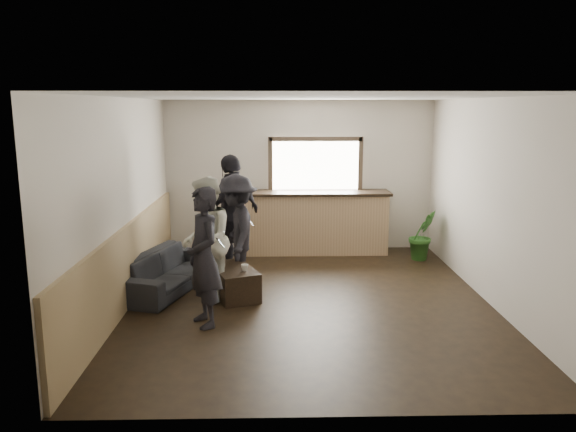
{
  "coord_description": "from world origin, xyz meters",
  "views": [
    {
      "loc": [
        -0.46,
        -7.48,
        2.68
      ],
      "look_at": [
        -0.27,
        0.4,
        1.14
      ],
      "focal_mm": 35.0,
      "sensor_mm": 36.0,
      "label": 1
    }
  ],
  "objects_px": {
    "cup_b": "(245,268)",
    "potted_plant": "(422,235)",
    "sofa": "(167,271)",
    "coffee_table": "(234,282)",
    "person_d": "(233,214)",
    "person_a": "(204,257)",
    "cup_a": "(220,262)",
    "person_b": "(206,240)",
    "person_c": "(237,231)",
    "bar_counter": "(316,218)"
  },
  "relations": [
    {
      "from": "sofa",
      "to": "person_b",
      "type": "bearing_deg",
      "value": -109.38
    },
    {
      "from": "sofa",
      "to": "potted_plant",
      "type": "height_order",
      "value": "potted_plant"
    },
    {
      "from": "coffee_table",
      "to": "potted_plant",
      "type": "xyz_separation_m",
      "value": [
        3.21,
        1.89,
        0.24
      ]
    },
    {
      "from": "person_d",
      "to": "coffee_table",
      "type": "bearing_deg",
      "value": 43.43
    },
    {
      "from": "potted_plant",
      "to": "person_a",
      "type": "height_order",
      "value": "person_a"
    },
    {
      "from": "sofa",
      "to": "person_a",
      "type": "relative_size",
      "value": 1.12
    },
    {
      "from": "cup_a",
      "to": "person_a",
      "type": "xyz_separation_m",
      "value": [
        -0.07,
        -1.22,
        0.4
      ]
    },
    {
      "from": "potted_plant",
      "to": "sofa",
      "type": "bearing_deg",
      "value": -159.65
    },
    {
      "from": "coffee_table",
      "to": "person_d",
      "type": "distance_m",
      "value": 1.41
    },
    {
      "from": "sofa",
      "to": "person_a",
      "type": "bearing_deg",
      "value": -134.82
    },
    {
      "from": "person_a",
      "to": "person_c",
      "type": "relative_size",
      "value": 1.02
    },
    {
      "from": "cup_b",
      "to": "person_a",
      "type": "xyz_separation_m",
      "value": [
        -0.45,
        -0.92,
        0.4
      ]
    },
    {
      "from": "person_a",
      "to": "person_c",
      "type": "distance_m",
      "value": 1.55
    },
    {
      "from": "coffee_table",
      "to": "cup_b",
      "type": "height_order",
      "value": "cup_b"
    },
    {
      "from": "cup_a",
      "to": "person_d",
      "type": "xyz_separation_m",
      "value": [
        0.13,
        1.03,
        0.5
      ]
    },
    {
      "from": "person_b",
      "to": "sofa",
      "type": "bearing_deg",
      "value": -131.04
    },
    {
      "from": "sofa",
      "to": "bar_counter",
      "type": "bearing_deg",
      "value": -30.21
    },
    {
      "from": "person_a",
      "to": "person_d",
      "type": "height_order",
      "value": "person_d"
    },
    {
      "from": "sofa",
      "to": "potted_plant",
      "type": "xyz_separation_m",
      "value": [
        4.21,
        1.56,
        0.16
      ]
    },
    {
      "from": "potted_plant",
      "to": "person_a",
      "type": "xyz_separation_m",
      "value": [
        -3.49,
        -2.95,
        0.42
      ]
    },
    {
      "from": "bar_counter",
      "to": "cup_b",
      "type": "height_order",
      "value": "bar_counter"
    },
    {
      "from": "cup_b",
      "to": "person_c",
      "type": "xyz_separation_m",
      "value": [
        -0.15,
        0.6,
        0.39
      ]
    },
    {
      "from": "bar_counter",
      "to": "person_c",
      "type": "relative_size",
      "value": 1.58
    },
    {
      "from": "sofa",
      "to": "cup_a",
      "type": "xyz_separation_m",
      "value": [
        0.8,
        -0.17,
        0.18
      ]
    },
    {
      "from": "coffee_table",
      "to": "person_b",
      "type": "distance_m",
      "value": 0.77
    },
    {
      "from": "cup_a",
      "to": "person_d",
      "type": "relative_size",
      "value": 0.06
    },
    {
      "from": "cup_a",
      "to": "person_c",
      "type": "height_order",
      "value": "person_c"
    },
    {
      "from": "cup_b",
      "to": "person_c",
      "type": "bearing_deg",
      "value": 103.76
    },
    {
      "from": "cup_b",
      "to": "person_b",
      "type": "xyz_separation_m",
      "value": [
        -0.52,
        -0.02,
        0.41
      ]
    },
    {
      "from": "coffee_table",
      "to": "cup_b",
      "type": "distance_m",
      "value": 0.34
    },
    {
      "from": "cup_b",
      "to": "person_b",
      "type": "height_order",
      "value": "person_b"
    },
    {
      "from": "bar_counter",
      "to": "sofa",
      "type": "height_order",
      "value": "bar_counter"
    },
    {
      "from": "person_b",
      "to": "person_c",
      "type": "distance_m",
      "value": 0.72
    },
    {
      "from": "person_c",
      "to": "sofa",
      "type": "bearing_deg",
      "value": -90.82
    },
    {
      "from": "cup_b",
      "to": "person_c",
      "type": "height_order",
      "value": "person_c"
    },
    {
      "from": "bar_counter",
      "to": "cup_a",
      "type": "distance_m",
      "value": 2.79
    },
    {
      "from": "person_a",
      "to": "cup_b",
      "type": "bearing_deg",
      "value": 127.84
    },
    {
      "from": "sofa",
      "to": "person_b",
      "type": "distance_m",
      "value": 1.0
    },
    {
      "from": "cup_b",
      "to": "cup_a",
      "type": "bearing_deg",
      "value": 141.6
    },
    {
      "from": "bar_counter",
      "to": "person_c",
      "type": "distance_m",
      "value": 2.42
    },
    {
      "from": "sofa",
      "to": "person_c",
      "type": "xyz_separation_m",
      "value": [
        1.03,
        0.13,
        0.57
      ]
    },
    {
      "from": "potted_plant",
      "to": "person_c",
      "type": "relative_size",
      "value": 0.52
    },
    {
      "from": "cup_b",
      "to": "potted_plant",
      "type": "bearing_deg",
      "value": 33.73
    },
    {
      "from": "sofa",
      "to": "potted_plant",
      "type": "distance_m",
      "value": 4.49
    },
    {
      "from": "sofa",
      "to": "potted_plant",
      "type": "bearing_deg",
      "value": -51.97
    },
    {
      "from": "coffee_table",
      "to": "person_b",
      "type": "height_order",
      "value": "person_b"
    },
    {
      "from": "coffee_table",
      "to": "person_d",
      "type": "bearing_deg",
      "value": 93.96
    },
    {
      "from": "person_a",
      "to": "person_b",
      "type": "relative_size",
      "value": 0.99
    },
    {
      "from": "person_b",
      "to": "person_a",
      "type": "bearing_deg",
      "value": 0.81
    },
    {
      "from": "bar_counter",
      "to": "cup_a",
      "type": "xyz_separation_m",
      "value": [
        -1.56,
        -2.3,
        -0.18
      ]
    }
  ]
}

